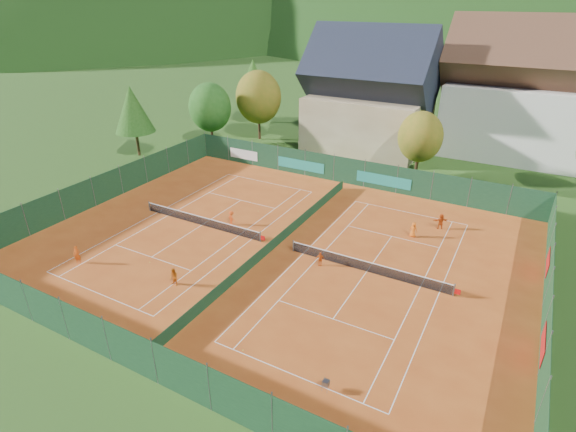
# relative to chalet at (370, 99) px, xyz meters

# --- Properties ---
(ground) EXTENTS (600.00, 600.00, 0.00)m
(ground) POSITION_rel_chalet_xyz_m (3.00, -30.00, -6.64)
(ground) COLOR #264E18
(ground) RESTS_ON ground
(clay_pad) EXTENTS (40.00, 32.00, 0.01)m
(clay_pad) POSITION_rel_chalet_xyz_m (3.00, -30.00, -6.62)
(clay_pad) COLOR #B74E1B
(clay_pad) RESTS_ON ground
(court_markings_left) EXTENTS (11.03, 23.83, 0.00)m
(court_markings_left) POSITION_rel_chalet_xyz_m (-5.00, -30.00, -6.61)
(court_markings_left) COLOR white
(court_markings_left) RESTS_ON ground
(court_markings_right) EXTENTS (11.03, 23.83, 0.00)m
(court_markings_right) POSITION_rel_chalet_xyz_m (11.00, -30.00, -6.61)
(court_markings_right) COLOR white
(court_markings_right) RESTS_ON ground
(tennis_net_left) EXTENTS (13.30, 0.10, 1.02)m
(tennis_net_left) POSITION_rel_chalet_xyz_m (-4.85, -30.00, -6.12)
(tennis_net_left) COLOR #59595B
(tennis_net_left) RESTS_ON ground
(tennis_net_right) EXTENTS (13.30, 0.10, 1.02)m
(tennis_net_right) POSITION_rel_chalet_xyz_m (11.15, -30.00, -6.12)
(tennis_net_right) COLOR #59595B
(tennis_net_right) RESTS_ON ground
(court_divider) EXTENTS (0.03, 28.80, 1.00)m
(court_divider) POSITION_rel_chalet_xyz_m (3.00, -30.00, -6.12)
(court_divider) COLOR #153921
(court_divider) RESTS_ON ground
(fence_north) EXTENTS (40.00, 0.10, 3.00)m
(fence_north) POSITION_rel_chalet_xyz_m (2.54, -14.01, -5.16)
(fence_north) COLOR #143822
(fence_north) RESTS_ON ground
(fence_south) EXTENTS (40.00, 0.04, 3.00)m
(fence_south) POSITION_rel_chalet_xyz_m (3.00, -46.00, -5.12)
(fence_south) COLOR #14381E
(fence_south) RESTS_ON ground
(fence_west) EXTENTS (0.04, 32.00, 3.00)m
(fence_west) POSITION_rel_chalet_xyz_m (-17.00, -30.00, -5.12)
(fence_west) COLOR #153B21
(fence_west) RESTS_ON ground
(fence_east) EXTENTS (0.09, 32.00, 3.00)m
(fence_east) POSITION_rel_chalet_xyz_m (23.00, -29.95, -5.14)
(fence_east) COLOR #14371C
(fence_east) RESTS_ON ground
(chalet) EXTENTS (16.20, 12.00, 16.00)m
(chalet) POSITION_rel_chalet_xyz_m (0.00, 0.00, 0.00)
(chalet) COLOR beige
(chalet) RESTS_ON ground
(hotel_block_a) EXTENTS (21.60, 11.00, 17.25)m
(hotel_block_a) POSITION_rel_chalet_xyz_m (19.00, 6.00, 0.76)
(hotel_block_a) COLOR silver
(hotel_block_a) RESTS_ON ground
(tree_west_front) EXTENTS (5.72, 5.72, 8.69)m
(tree_west_front) POSITION_rel_chalet_xyz_m (-19.00, -10.00, -1.23)
(tree_west_front) COLOR #472C19
(tree_west_front) RESTS_ON ground
(tree_west_mid) EXTENTS (6.44, 6.44, 9.78)m
(tree_west_mid) POSITION_rel_chalet_xyz_m (-15.00, -4.00, -0.56)
(tree_west_mid) COLOR #412917
(tree_west_mid) RESTS_ON ground
(tree_west_back) EXTENTS (5.60, 5.60, 10.00)m
(tree_west_back) POSITION_rel_chalet_xyz_m (-21.00, 4.00, 0.11)
(tree_west_back) COLOR #462919
(tree_west_back) RESTS_ON ground
(tree_center) EXTENTS (5.01, 5.01, 7.60)m
(tree_center) POSITION_rel_chalet_xyz_m (9.00, -8.00, -1.91)
(tree_center) COLOR #422A17
(tree_center) RESTS_ON ground
(tree_west_side) EXTENTS (5.04, 5.04, 9.00)m
(tree_west_side) POSITION_rel_chalet_xyz_m (-25.00, -18.00, -0.56)
(tree_west_side) COLOR #4A321A
(tree_west_side) RESTS_ON ground
(mountain_backdrop) EXTENTS (820.00, 530.00, 242.00)m
(mountain_backdrop) POSITION_rel_chalet_xyz_m (31.54, 203.48, -46.26)
(mountain_backdrop) COLOR black
(mountain_backdrop) RESTS_ON ground
(ball_hopper) EXTENTS (0.34, 0.34, 0.80)m
(ball_hopper) POSITION_rel_chalet_xyz_m (13.04, -42.03, -6.07)
(ball_hopper) COLOR slate
(ball_hopper) RESTS_ON ground
(loose_ball_0) EXTENTS (0.07, 0.07, 0.07)m
(loose_ball_0) POSITION_rel_chalet_xyz_m (-4.54, -37.07, -6.59)
(loose_ball_0) COLOR #CCD833
(loose_ball_0) RESTS_ON ground
(loose_ball_1) EXTENTS (0.07, 0.07, 0.07)m
(loose_ball_1) POSITION_rel_chalet_xyz_m (7.46, -41.66, -6.59)
(loose_ball_1) COLOR #CCD833
(loose_ball_1) RESTS_ON ground
(loose_ball_2) EXTENTS (0.07, 0.07, 0.07)m
(loose_ball_2) POSITION_rel_chalet_xyz_m (5.43, -23.86, -6.59)
(loose_ball_2) COLOR #CCD833
(loose_ball_2) RESTS_ON ground
(loose_ball_3) EXTENTS (0.07, 0.07, 0.07)m
(loose_ball_3) POSITION_rel_chalet_xyz_m (-2.01, -24.99, -6.59)
(loose_ball_3) COLOR #CCD833
(loose_ball_3) RESTS_ON ground
(player_left_near) EXTENTS (0.66, 0.58, 1.51)m
(player_left_near) POSITION_rel_chalet_xyz_m (-9.45, -39.80, -5.87)
(player_left_near) COLOR #CF4F12
(player_left_near) RESTS_ON ground
(player_left_mid) EXTENTS (0.74, 0.60, 1.41)m
(player_left_mid) POSITION_rel_chalet_xyz_m (-0.69, -38.48, -5.92)
(player_left_mid) COLOR #CC5F12
(player_left_mid) RESTS_ON ground
(player_left_far) EXTENTS (0.99, 0.76, 1.36)m
(player_left_far) POSITION_rel_chalet_xyz_m (-2.66, -28.51, -5.95)
(player_left_far) COLOR #F24F15
(player_left_far) RESTS_ON ground
(player_right_near) EXTENTS (0.75, 0.51, 1.18)m
(player_right_near) POSITION_rel_chalet_xyz_m (7.47, -30.92, -6.03)
(player_right_near) COLOR #D15412
(player_right_near) RESTS_ON ground
(player_right_far_a) EXTENTS (0.74, 0.53, 1.40)m
(player_right_far_a) POSITION_rel_chalet_xyz_m (12.61, -22.76, -5.92)
(player_right_far_a) COLOR orange
(player_right_far_a) RESTS_ON ground
(player_right_far_b) EXTENTS (1.38, 1.10, 1.47)m
(player_right_far_b) POSITION_rel_chalet_xyz_m (14.36, -20.04, -5.89)
(player_right_far_b) COLOR #CD4812
(player_right_far_b) RESTS_ON ground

